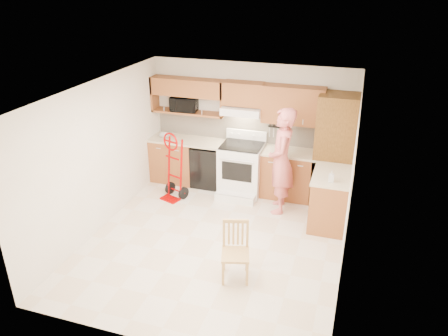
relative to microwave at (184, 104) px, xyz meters
The scene contains 28 objects.
floor 2.97m from the microwave, 57.32° to the right, with size 4.00×4.50×0.02m, color beige.
ceiling 2.63m from the microwave, 57.32° to the right, with size 4.00×4.50×0.02m, color white.
wall_back 1.40m from the microwave, ahead, with size 4.00×0.02×2.50m, color white.
wall_front 4.56m from the microwave, 72.89° to the right, with size 4.00×0.02×2.50m, color white.
wall_left 2.22m from the microwave, 107.88° to the right, with size 0.02×4.50×2.50m, color white.
wall_right 3.96m from the microwave, 31.92° to the right, with size 0.02×4.50×2.50m, color white.
backsplash 1.41m from the microwave, ahead, with size 3.92×0.03×0.55m, color beige.
lower_cab_left 1.21m from the microwave, 147.56° to the right, with size 0.90×0.60×0.90m, color brown.
dishwasher 1.33m from the microwave, 14.10° to the right, with size 0.60×0.60×0.85m, color black.
lower_cab_right 2.47m from the microwave, ahead, with size 1.14×0.60×0.90m, color brown.
countertop_left 0.73m from the microwave, 57.03° to the right, with size 1.50×0.63×0.04m, color #BFB49A.
countertop_right 2.29m from the microwave, ahead, with size 1.14×0.63×0.04m, color #BFB49A.
cab_return_right 3.39m from the microwave, 17.11° to the right, with size 0.60×1.00×0.90m, color brown.
countertop_return 3.26m from the microwave, 17.11° to the right, with size 0.63×1.00×0.04m, color #BFB49A.
pantry_tall 3.05m from the microwave, ahead, with size 0.70×0.60×2.10m, color brown.
upper_cab_left 0.35m from the microwave, ahead, with size 1.50×0.33×0.34m, color brown.
upper_shelf_mw 0.19m from the microwave, ahead, with size 1.50×0.33×0.04m, color brown.
upper_cab_center 1.25m from the microwave, ahead, with size 0.76×0.33×0.44m, color brown.
upper_cab_right 2.17m from the microwave, ahead, with size 1.14×0.33×0.70m, color brown.
range_hood 1.22m from the microwave, ahead, with size 0.76×0.46×0.14m, color white.
knife_strip 1.93m from the microwave, ahead, with size 0.40×0.05×0.29m, color black, non-canonical shape.
microwave is the anchor object (origin of this frame).
range 1.68m from the microwave, 13.98° to the right, with size 0.81×1.07×1.20m, color white, non-canonical shape.
person 2.35m from the microwave, 19.03° to the right, with size 0.71×0.47×1.95m, color #CF6463.
hand_truck 1.38m from the microwave, 84.43° to the right, with size 0.48×0.44×1.21m, color #A30000, non-canonical shape.
dining_chair 3.66m from the microwave, 56.30° to the right, with size 0.39×0.42×0.86m, color tan, non-canonical shape.
soap_bottle 3.33m from the microwave, 22.06° to the right, with size 0.09×0.09×0.19m, color white.
bowl 0.79m from the microwave, 161.64° to the right, with size 0.23×0.23×0.06m, color white.
Camera 1 is at (1.96, -5.63, 4.02)m, focal length 34.64 mm.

